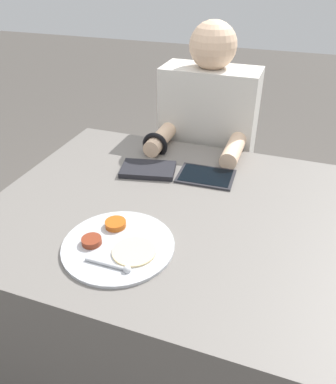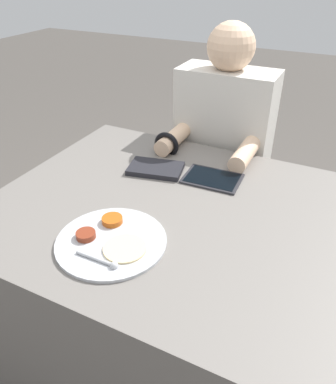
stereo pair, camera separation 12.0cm
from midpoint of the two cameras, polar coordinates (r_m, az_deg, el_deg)
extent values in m
plane|color=#4C4742|center=(1.73, 4.23, -22.34)|extent=(12.00, 12.00, 0.00)
cube|color=slate|center=(1.46, 4.80, -14.32)|extent=(1.30, 0.98, 0.71)
cylinder|color=#B7BABF|center=(1.09, -5.52, -7.62)|extent=(0.32, 0.32, 0.01)
cylinder|color=#B75114|center=(1.15, -5.56, -4.37)|extent=(0.06, 0.06, 0.02)
cylinder|color=maroon|center=(1.10, -9.39, -6.57)|extent=(0.06, 0.06, 0.02)
cylinder|color=beige|center=(1.06, -3.35, -8.69)|extent=(0.12, 0.12, 0.01)
cylinder|color=#B7BABF|center=(1.03, -7.74, -10.15)|extent=(0.12, 0.01, 0.01)
sphere|color=#B7BABF|center=(1.00, -4.76, -11.26)|extent=(0.02, 0.02, 0.02)
cube|color=silver|center=(1.44, 0.50, 3.32)|extent=(0.22, 0.17, 0.01)
cube|color=black|center=(1.44, 0.50, 3.53)|extent=(0.23, 0.17, 0.02)
cube|color=#28282D|center=(1.40, 9.22, 1.95)|extent=(0.21, 0.16, 0.01)
cube|color=black|center=(1.40, 9.24, 2.12)|extent=(0.19, 0.14, 0.00)
cube|color=black|center=(2.01, 9.05, -4.34)|extent=(0.38, 0.22, 0.44)
cube|color=beige|center=(1.76, 10.46, 8.89)|extent=(0.42, 0.20, 0.57)
sphere|color=beige|center=(1.65, 11.82, 20.83)|extent=(0.20, 0.20, 0.20)
cylinder|color=beige|center=(1.63, 3.04, 8.12)|extent=(0.07, 0.24, 0.07)
cylinder|color=beige|center=(1.54, 13.91, 5.73)|extent=(0.07, 0.24, 0.07)
torus|color=black|center=(1.57, 1.97, 7.15)|extent=(0.11, 0.02, 0.11)
camera|label=1|loc=(0.06, -87.14, 1.83)|focal=35.00mm
camera|label=2|loc=(0.06, 92.86, -1.83)|focal=35.00mm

